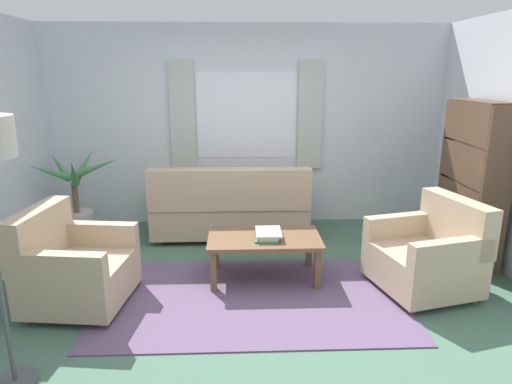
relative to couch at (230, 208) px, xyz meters
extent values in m
plane|color=#476B56|center=(0.22, -1.60, -0.37)|extent=(6.24, 6.24, 0.00)
cube|color=silver|center=(0.22, 0.66, 0.93)|extent=(5.32, 0.12, 2.60)
cube|color=white|center=(0.22, 0.60, 1.08)|extent=(1.30, 0.01, 1.10)
cube|color=#B2BCB2|center=(-0.61, 0.57, 1.08)|extent=(0.32, 0.06, 1.40)
cube|color=#B2BCB2|center=(1.05, 0.57, 1.08)|extent=(0.32, 0.06, 1.40)
cube|color=#604C6B|center=(0.22, -1.60, -0.36)|extent=(2.74, 1.62, 0.01)
cube|color=tan|center=(0.00, 0.07, -0.12)|extent=(1.90, 0.80, 0.38)
cube|color=tan|center=(0.00, -0.25, 0.31)|extent=(1.90, 0.20, 0.48)
cube|color=tan|center=(0.87, 0.07, 0.19)|extent=(0.16, 0.80, 0.24)
cube|color=tan|center=(-0.87, 0.07, 0.19)|extent=(0.16, 0.80, 0.24)
cylinder|color=brown|center=(0.85, 0.37, -0.34)|extent=(0.06, 0.06, 0.06)
cylinder|color=brown|center=(-0.85, 0.37, -0.34)|extent=(0.06, 0.06, 0.06)
cylinder|color=brown|center=(0.85, -0.23, -0.34)|extent=(0.06, 0.06, 0.06)
cylinder|color=brown|center=(-0.85, -0.23, -0.34)|extent=(0.06, 0.06, 0.06)
cube|color=tan|center=(-1.29, -1.64, -0.13)|extent=(0.89, 0.93, 0.36)
cube|color=tan|center=(-1.61, -1.60, 0.28)|extent=(0.28, 0.86, 0.46)
cube|color=tan|center=(-1.33, -1.99, 0.16)|extent=(0.81, 0.21, 0.22)
cube|color=tan|center=(-1.24, -1.28, 0.16)|extent=(0.81, 0.21, 0.22)
cylinder|color=brown|center=(-1.01, -2.01, -0.34)|extent=(0.05, 0.05, 0.06)
cylinder|color=brown|center=(-0.93, -1.34, -0.34)|extent=(0.05, 0.05, 0.06)
cylinder|color=brown|center=(-1.64, -1.94, -0.34)|extent=(0.05, 0.05, 0.06)
cylinder|color=brown|center=(-1.56, -1.26, -0.34)|extent=(0.05, 0.05, 0.06)
cube|color=tan|center=(1.81, -1.50, -0.13)|extent=(0.98, 1.01, 0.36)
cube|color=tan|center=(2.13, -1.42, 0.28)|extent=(0.38, 0.86, 0.46)
cube|color=tan|center=(1.72, -1.15, 0.16)|extent=(0.81, 0.31, 0.22)
cube|color=tan|center=(1.90, -1.85, 0.16)|extent=(0.81, 0.31, 0.22)
cylinder|color=brown|center=(1.42, -1.25, -0.34)|extent=(0.05, 0.05, 0.06)
cylinder|color=brown|center=(1.58, -1.91, -0.34)|extent=(0.05, 0.05, 0.06)
cylinder|color=brown|center=(2.04, -1.09, -0.34)|extent=(0.05, 0.05, 0.06)
cylinder|color=brown|center=(2.21, -1.75, -0.34)|extent=(0.05, 0.05, 0.06)
cube|color=brown|center=(0.35, -1.18, 0.05)|extent=(1.10, 0.64, 0.04)
cube|color=brown|center=(-0.14, -1.44, -0.17)|extent=(0.06, 0.06, 0.40)
cube|color=brown|center=(0.84, -1.44, -0.17)|extent=(0.06, 0.06, 0.40)
cube|color=brown|center=(-0.14, -0.92, -0.17)|extent=(0.06, 0.06, 0.40)
cube|color=brown|center=(0.84, -0.92, -0.17)|extent=(0.06, 0.06, 0.40)
cube|color=#387F4C|center=(0.38, -1.21, 0.08)|extent=(0.26, 0.35, 0.02)
cube|color=beige|center=(0.39, -1.20, 0.10)|extent=(0.19, 0.31, 0.03)
cube|color=beige|center=(0.39, -1.21, 0.13)|extent=(0.25, 0.32, 0.02)
cylinder|color=#B7B2A8|center=(-1.90, 0.06, -0.21)|extent=(0.39, 0.39, 0.32)
cylinder|color=brown|center=(-1.90, 0.06, 0.14)|extent=(0.07, 0.07, 0.37)
cone|color=#47894C|center=(-1.61, 0.05, 0.52)|extent=(0.58, 0.14, 0.30)
cone|color=#47894C|center=(-1.84, 0.33, 0.51)|extent=(0.19, 0.51, 0.37)
cone|color=#47894C|center=(-2.11, 0.22, 0.51)|extent=(0.43, 0.42, 0.35)
cone|color=#47894C|center=(-2.12, -0.06, 0.49)|extent=(0.45, 0.37, 0.32)
cone|color=#47894C|center=(-1.80, -0.18, 0.51)|extent=(0.24, 0.46, 0.44)
cube|color=brown|center=(2.60, -1.21, 0.48)|extent=(0.30, 0.04, 1.70)
cube|color=brown|center=(2.60, -0.31, 0.48)|extent=(0.30, 0.04, 1.70)
cube|color=brown|center=(2.46, -0.76, 0.48)|extent=(0.02, 0.90, 1.70)
cube|color=brown|center=(2.60, -0.76, -0.36)|extent=(0.30, 0.86, 0.02)
cube|color=brown|center=(2.60, -0.76, 0.07)|extent=(0.30, 0.86, 0.02)
cube|color=brown|center=(2.60, -0.76, 0.49)|extent=(0.30, 0.86, 0.02)
cube|color=brown|center=(2.60, -0.76, 0.92)|extent=(0.30, 0.86, 0.02)
cube|color=brown|center=(2.60, -0.76, 1.34)|extent=(0.30, 0.86, 0.02)
cube|color=#2D2D33|center=(2.60, -1.10, 0.63)|extent=(0.26, 0.09, 0.26)
cube|color=orange|center=(2.60, -1.02, 0.64)|extent=(0.23, 0.06, 0.27)
cube|color=orange|center=(2.60, -0.95, 0.64)|extent=(0.25, 0.06, 0.29)
cube|color=#387F4C|center=(2.60, -0.88, 0.61)|extent=(0.27, 0.05, 0.22)
cube|color=#5B8E93|center=(2.60, -0.81, 0.61)|extent=(0.28, 0.07, 0.21)
cube|color=#7F478C|center=(2.60, -0.72, 0.60)|extent=(0.24, 0.07, 0.20)
cube|color=#335199|center=(2.60, -0.64, 0.63)|extent=(0.23, 0.08, 0.26)
cube|color=beige|center=(2.60, -0.55, 0.61)|extent=(0.26, 0.08, 0.21)
cube|color=gold|center=(2.60, -0.47, 0.64)|extent=(0.26, 0.06, 0.28)
cylinder|color=#4C4C51|center=(-1.39, -2.67, -0.35)|extent=(0.28, 0.28, 0.03)
camera|label=1|loc=(0.11, -5.24, 1.63)|focal=31.06mm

